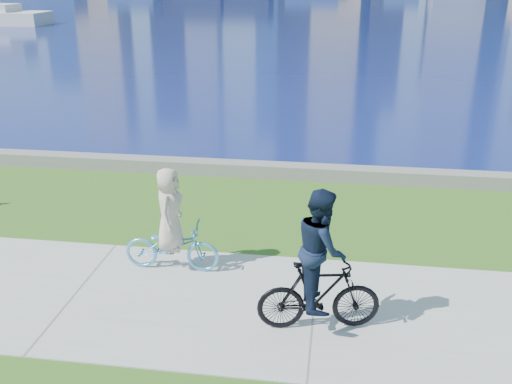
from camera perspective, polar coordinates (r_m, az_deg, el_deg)
ground at (r=10.28m, az=-17.45°, el=-9.56°), size 320.00×320.00×0.00m
concrete_path at (r=10.27m, az=-17.45°, el=-9.52°), size 80.00×3.50×0.02m
seawall at (r=15.47m, az=-7.97°, el=2.63°), size 90.00×0.50×0.35m
bay_water at (r=80.11m, az=5.53°, el=17.79°), size 320.00×131.00×0.01m
cyclist_woman at (r=10.27m, az=-8.51°, el=-4.08°), size 0.63×1.74×1.94m
cyclist_man at (r=8.49m, az=6.41°, el=-8.02°), size 0.87×1.92×2.25m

